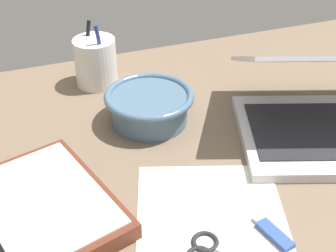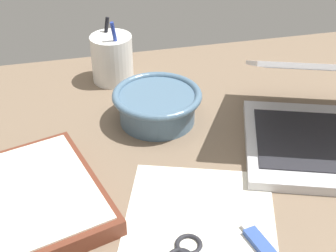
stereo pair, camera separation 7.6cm
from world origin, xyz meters
The scene contains 6 objects.
desk_top centered at (0.00, 0.00, 1.00)cm, with size 140.00×100.00×2.00cm, color #75604C.
laptop centered at (25.34, 5.26, 7.15)cm, with size 38.55×38.63×18.61cm.
bowl centered at (-3.42, 19.32, 5.52)cm, with size 16.92×16.92×6.31cm.
pen_cup centered at (-9.48, 37.31, 7.19)cm, with size 8.90×8.90×14.50cm.
paper_sheet_front centered at (-3.72, -10.37, 2.08)cm, with size 21.91×28.26×0.16cm, color silver.
usb_drive centered at (3.73, -14.51, 2.50)cm, with size 3.26×7.38×1.00cm.
Camera 2 is at (-18.62, -54.28, 52.36)cm, focal length 50.00 mm.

